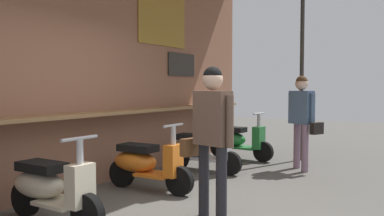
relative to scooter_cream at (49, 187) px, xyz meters
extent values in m
cube|color=#8C5B44|center=(0.82, 0.94, 1.58)|extent=(10.35, 0.25, 3.94)
cube|color=olive|center=(0.82, 0.64, 0.70)|extent=(9.32, 0.36, 0.05)
cube|color=olive|center=(3.16, 0.80, 2.64)|extent=(1.39, 0.02, 1.61)
cube|color=#2D2823|center=(3.76, 0.80, 1.51)|extent=(0.88, 0.03, 0.44)
cylinder|color=#332D28|center=(5.16, -1.14, 1.54)|extent=(0.08, 0.08, 3.86)
ellipsoid|color=beige|center=(0.00, 0.17, 0.01)|extent=(0.38, 0.70, 0.30)
cube|color=black|center=(0.00, 0.12, 0.21)|extent=(0.30, 0.55, 0.10)
cube|color=beige|center=(0.00, -0.18, -0.14)|extent=(0.38, 0.50, 0.04)
cube|color=beige|center=(0.00, -0.48, 0.08)|extent=(0.28, 0.16, 0.44)
cylinder|color=#B7B7BC|center=(0.00, -0.48, 0.21)|extent=(0.07, 0.07, 0.70)
cylinder|color=#B7B7BC|center=(0.00, -0.48, 0.56)|extent=(0.46, 0.04, 0.04)
cylinder|color=black|center=(0.00, -0.58, -0.19)|extent=(0.10, 0.40, 0.40)
cylinder|color=black|center=(0.00, 0.42, -0.19)|extent=(0.10, 0.40, 0.40)
ellipsoid|color=orange|center=(1.62, 0.17, 0.01)|extent=(0.41, 0.72, 0.30)
cube|color=black|center=(1.62, 0.12, 0.21)|extent=(0.32, 0.56, 0.10)
cube|color=orange|center=(1.63, -0.18, -0.14)|extent=(0.40, 0.52, 0.04)
cube|color=orange|center=(1.64, -0.48, 0.08)|extent=(0.29, 0.17, 0.44)
cylinder|color=#B7B7BC|center=(1.64, -0.48, 0.21)|extent=(0.07, 0.07, 0.70)
cylinder|color=#B7B7BC|center=(1.64, -0.48, 0.56)|extent=(0.46, 0.06, 0.04)
cylinder|color=black|center=(1.65, -0.58, -0.19)|extent=(0.12, 0.40, 0.40)
cylinder|color=black|center=(1.61, 0.42, -0.19)|extent=(0.12, 0.40, 0.40)
ellipsoid|color=#B2B5BA|center=(3.09, 0.17, 0.01)|extent=(0.42, 0.72, 0.30)
cube|color=black|center=(3.09, 0.12, 0.21)|extent=(0.33, 0.57, 0.10)
cube|color=#B2B5BA|center=(3.11, -0.18, -0.14)|extent=(0.41, 0.52, 0.04)
cube|color=#B2B5BA|center=(3.13, -0.48, 0.08)|extent=(0.29, 0.18, 0.44)
cylinder|color=#B7B7BC|center=(3.13, -0.48, 0.21)|extent=(0.07, 0.07, 0.70)
cylinder|color=#B7B7BC|center=(3.13, -0.48, 0.56)|extent=(0.46, 0.06, 0.04)
cylinder|color=black|center=(3.14, -0.58, -0.19)|extent=(0.12, 0.41, 0.40)
cylinder|color=black|center=(3.08, 0.42, -0.19)|extent=(0.12, 0.41, 0.40)
ellipsoid|color=#237533|center=(4.61, 0.17, 0.01)|extent=(0.41, 0.72, 0.30)
cube|color=black|center=(4.61, 0.12, 0.21)|extent=(0.33, 0.56, 0.10)
cube|color=#237533|center=(4.59, -0.18, -0.14)|extent=(0.40, 0.52, 0.04)
cube|color=#237533|center=(4.58, -0.48, 0.08)|extent=(0.29, 0.17, 0.44)
cylinder|color=#B7B7BC|center=(4.58, -0.48, 0.21)|extent=(0.07, 0.07, 0.70)
cylinder|color=#B7B7BC|center=(4.58, -0.48, 0.56)|extent=(0.46, 0.06, 0.04)
cylinder|color=black|center=(4.57, -0.58, -0.19)|extent=(0.12, 0.40, 0.40)
cylinder|color=black|center=(4.62, 0.42, -0.19)|extent=(0.12, 0.40, 0.40)
cylinder|color=gray|center=(4.34, -1.32, 0.02)|extent=(0.12, 0.12, 0.82)
cylinder|color=gray|center=(4.08, -1.55, 0.02)|extent=(0.12, 0.12, 0.82)
cube|color=slate|center=(4.21, -1.44, 0.72)|extent=(0.34, 0.46, 0.58)
sphere|color=beige|center=(4.21, -1.44, 1.14)|extent=(0.22, 0.22, 0.22)
sphere|color=#472D19|center=(4.21, -1.44, 1.18)|extent=(0.20, 0.20, 0.20)
cylinder|color=slate|center=(4.30, -1.21, 0.70)|extent=(0.08, 0.08, 0.55)
cylinder|color=slate|center=(4.11, -1.66, 0.70)|extent=(0.08, 0.08, 0.55)
cube|color=black|center=(4.10, -1.74, 0.38)|extent=(0.28, 0.19, 0.20)
cylinder|color=#232328|center=(0.96, -1.58, 0.03)|extent=(0.12, 0.12, 0.83)
cylinder|color=#232328|center=(1.09, -1.29, 0.03)|extent=(0.12, 0.12, 0.83)
cube|color=brown|center=(1.02, -1.44, 0.74)|extent=(0.29, 0.45, 0.59)
sphere|color=beige|center=(1.02, -1.44, 1.16)|extent=(0.23, 0.23, 0.23)
sphere|color=black|center=(1.02, -1.44, 1.20)|extent=(0.21, 0.21, 0.21)
cylinder|color=brown|center=(0.97, -1.68, 0.72)|extent=(0.08, 0.08, 0.56)
cylinder|color=brown|center=(1.08, -1.20, 0.72)|extent=(0.08, 0.08, 0.56)
cube|color=brown|center=(1.07, -1.12, 0.39)|extent=(0.28, 0.16, 0.20)
camera|label=1|loc=(-2.81, -3.60, 1.08)|focal=37.79mm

